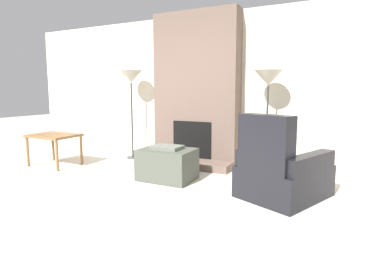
{
  "coord_description": "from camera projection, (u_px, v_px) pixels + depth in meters",
  "views": [
    {
      "loc": [
        2.22,
        -2.32,
        1.27
      ],
      "look_at": [
        0.0,
        2.27,
        0.63
      ],
      "focal_mm": 28.0,
      "sensor_mm": 36.0,
      "label": 1
    }
  ],
  "objects": [
    {
      "name": "ground_plane",
      "position": [
        100.0,
        211.0,
        3.19
      ],
      "size": [
        24.0,
        24.0,
        0.0
      ],
      "primitive_type": "plane",
      "color": "beige"
    },
    {
      "name": "wall_back",
      "position": [
        201.0,
        89.0,
        5.39
      ],
      "size": [
        7.87,
        0.06,
        2.6
      ],
      "primitive_type": "cube",
      "color": "beige",
      "rests_on": "ground_plane"
    },
    {
      "name": "fireplace",
      "position": [
        196.0,
        93.0,
        5.2
      ],
      "size": [
        1.52,
        0.72,
        2.6
      ],
      "color": "brown",
      "rests_on": "ground_plane"
    },
    {
      "name": "ottoman",
      "position": [
        167.0,
        164.0,
        4.28
      ],
      "size": [
        0.76,
        0.55,
        0.5
      ],
      "color": "#474C42",
      "rests_on": "ground_plane"
    },
    {
      "name": "armchair",
      "position": [
        280.0,
        174.0,
        3.54
      ],
      "size": [
        1.12,
        1.22,
        1.01
      ],
      "rotation": [
        0.0,
        0.0,
        2.72
      ],
      "color": "black",
      "rests_on": "ground_plane"
    },
    {
      "name": "side_table",
      "position": [
        54.0,
        138.0,
        5.08
      ],
      "size": [
        0.78,
        0.58,
        0.54
      ],
      "color": "brown",
      "rests_on": "ground_plane"
    },
    {
      "name": "floor_lamp_left",
      "position": [
        131.0,
        80.0,
        5.54
      ],
      "size": [
        0.42,
        0.42,
        1.65
      ],
      "color": "#333333",
      "rests_on": "ground_plane"
    },
    {
      "name": "floor_lamp_right",
      "position": [
        268.0,
        82.0,
        4.46
      ],
      "size": [
        0.42,
        0.42,
        1.58
      ],
      "color": "#333333",
      "rests_on": "ground_plane"
    }
  ]
}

